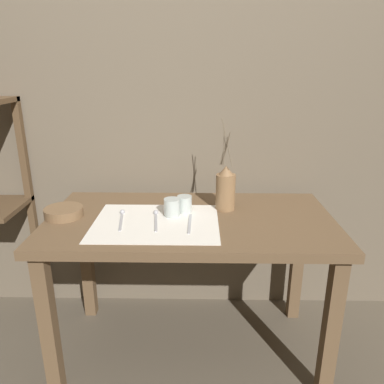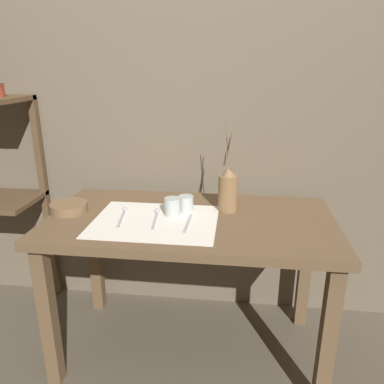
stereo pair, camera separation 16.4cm
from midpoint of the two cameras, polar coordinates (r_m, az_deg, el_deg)
The scene contains 11 objects.
ground_plane at distance 2.07m, azimuth -2.70°, elevation -22.67°, with size 12.00×12.00×0.00m, color brown.
stone_wall_back at distance 2.00m, azimuth -2.41°, elevation 13.96°, with size 7.00×0.06×2.40m.
wooden_table at distance 1.72m, azimuth -3.02°, elevation -6.98°, with size 1.28×0.68×0.72m.
linen_cloth at distance 1.64m, azimuth -8.38°, elevation -4.68°, with size 0.54×0.42×0.00m.
pitcher_with_flowers at distance 1.74m, azimuth 2.47°, elevation 0.40°, with size 0.09×0.09×0.42m.
wooden_bowl at distance 1.80m, azimuth -21.50°, elevation -2.95°, with size 0.17×0.17×0.04m.
glass_tumbler_near at distance 1.68m, azimuth -5.88°, elevation -2.38°, with size 0.07×0.07×0.08m.
glass_tumbler_far at distance 1.72m, azimuth -3.87°, elevation -1.88°, with size 0.07×0.07×0.08m.
spoon_outer at distance 1.72m, azimuth -13.34°, elevation -3.59°, with size 0.05×0.21×0.02m.
spoon_inner at distance 1.69m, azimuth -8.30°, elevation -3.72°, with size 0.04×0.21×0.02m.
fork_outer at distance 1.60m, azimuth -3.27°, elevation -4.86°, with size 0.01×0.20×0.00m.
Camera 1 is at (0.04, -1.55, 1.37)m, focal length 35.00 mm.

